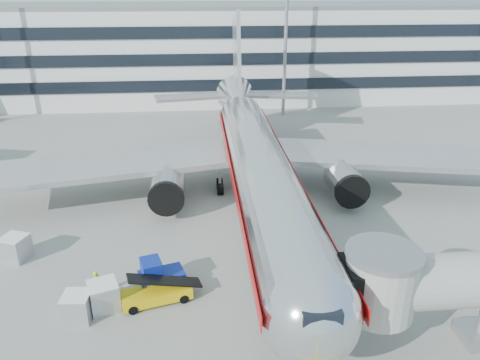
{
  "coord_description": "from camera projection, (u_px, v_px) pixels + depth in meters",
  "views": [
    {
      "loc": [
        -5.04,
        -27.82,
        18.88
      ],
      "look_at": [
        -1.85,
        7.26,
        4.0
      ],
      "focal_mm": 35.0,
      "sensor_mm": 36.0,
      "label": 1
    }
  ],
  "objects": [
    {
      "name": "lead_in_line",
      "position": [
        257.0,
        208.0,
        42.46
      ],
      "size": [
        0.25,
        70.0,
        0.01
      ],
      "primitive_type": "cube",
      "color": "yellow",
      "rests_on": "ground"
    },
    {
      "name": "baggage_tug",
      "position": [
        159.0,
        275.0,
        31.03
      ],
      "size": [
        3.29,
        2.55,
        2.2
      ],
      "color": "navy",
      "rests_on": "ground"
    },
    {
      "name": "cargo_container_front",
      "position": [
        77.0,
        307.0,
        28.18
      ],
      "size": [
        1.72,
        1.72,
        1.72
      ],
      "color": "#ADAFB4",
      "rests_on": "ground"
    },
    {
      "name": "cargo_container_left",
      "position": [
        104.0,
        296.0,
        29.05
      ],
      "size": [
        2.22,
        2.22,
        1.84
      ],
      "color": "#ADAFB4",
      "rests_on": "ground"
    },
    {
      "name": "ground",
      "position": [
        275.0,
        270.0,
        33.29
      ],
      "size": [
        180.0,
        180.0,
        0.0
      ],
      "primitive_type": "plane",
      "color": "gray",
      "rests_on": "ground"
    },
    {
      "name": "belt_loader",
      "position": [
        156.0,
        293.0,
        29.78
      ],
      "size": [
        4.76,
        2.68,
        2.22
      ],
      "color": "#D5B209",
      "rests_on": "ground"
    },
    {
      "name": "light_mast_centre",
      "position": [
        287.0,
        13.0,
        66.7
      ],
      "size": [
        2.4,
        1.2,
        25.45
      ],
      "color": "gray",
      "rests_on": "ground"
    },
    {
      "name": "cargo_container_right",
      "position": [
        15.0,
        248.0,
        34.35
      ],
      "size": [
        2.22,
        2.22,
        1.83
      ],
      "color": "#ADAFB4",
      "rests_on": "ground"
    },
    {
      "name": "terminal",
      "position": [
        225.0,
        50.0,
        83.42
      ],
      "size": [
        150.0,
        24.25,
        15.6
      ],
      "color": "silver",
      "rests_on": "ground"
    },
    {
      "name": "ramp_worker",
      "position": [
        97.0,
        283.0,
        30.37
      ],
      "size": [
        0.71,
        0.77,
        1.77
      ],
      "primitive_type": "imported",
      "rotation": [
        0.0,
        0.0,
        0.98
      ],
      "color": "#94EF19",
      "rests_on": "ground"
    },
    {
      "name": "main_jet",
      "position": [
        256.0,
        158.0,
        42.39
      ],
      "size": [
        50.95,
        48.7,
        16.06
      ],
      "color": "silver",
      "rests_on": "ground"
    }
  ]
}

